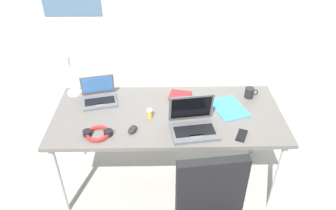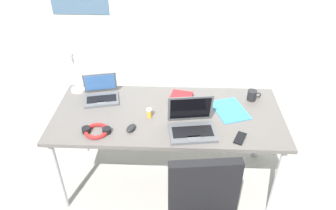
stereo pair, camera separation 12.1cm
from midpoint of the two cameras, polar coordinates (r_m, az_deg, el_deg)
name	(u,v)px [view 2 (the right image)]	position (r m, az deg, el deg)	size (l,w,h in m)	color
ground_plane	(168,178)	(3.04, 1.17, -12.85)	(12.00, 12.00, 0.00)	gray
wall_back	(172,0)	(3.29, 1.89, 18.06)	(6.00, 0.13, 2.60)	#B2BCB7
desk	(168,119)	(2.57, 1.35, -2.53)	(1.80, 0.80, 0.74)	#595451
desk_lamp	(74,72)	(2.79, -15.19, 5.57)	(0.12, 0.18, 0.40)	white
laptop_front_right	(101,94)	(2.74, -10.50, 1.84)	(0.32, 0.29, 0.21)	#515459
laptop_near_mouse	(192,125)	(2.35, 5.71, -3.57)	(0.37, 0.31, 0.25)	#515459
computer_mouse	(131,128)	(2.38, -5.10, -4.11)	(0.06, 0.10, 0.03)	black
cell_phone	(240,138)	(2.37, 14.08, -5.74)	(0.06, 0.14, 0.01)	black
headphones	(97,131)	(2.39, -11.10, -4.51)	(0.21, 0.18, 0.04)	red
pill_bottle	(149,113)	(2.48, -1.94, -1.42)	(0.04, 0.04, 0.08)	gold
book_stack	(182,97)	(2.68, 3.72, 1.32)	(0.20, 0.17, 0.06)	maroon
paper_folder_front_right	(230,110)	(2.63, 12.20, -0.90)	(0.23, 0.31, 0.01)	#338CC6
coffee_mug	(252,95)	(2.78, 15.88, 1.65)	(0.11, 0.08, 0.09)	black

